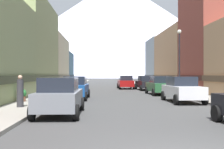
{
  "coord_description": "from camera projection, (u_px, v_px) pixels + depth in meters",
  "views": [
    {
      "loc": [
        -1.95,
        -5.64,
        1.93
      ],
      "look_at": [
        -0.31,
        29.09,
        1.92
      ],
      "focal_mm": 44.32,
      "sensor_mm": 36.0,
      "label": 1
    }
  ],
  "objects": [
    {
      "name": "storefront_left_4",
      "position": [
        49.0,
        69.0,
        56.1
      ],
      "size": [
        9.65,
        8.84,
        6.34
      ],
      "color": "slate",
      "rests_on": "ground"
    },
    {
      "name": "sidewalk_left",
      "position": [
        70.0,
        87.0,
        40.4
      ],
      "size": [
        2.5,
        100.0,
        0.15
      ],
      "primitive_type": "cube",
      "color": "gray",
      "rests_on": "ground"
    },
    {
      "name": "storefront_right_3",
      "position": [
        188.0,
        60.0,
        40.49
      ],
      "size": [
        7.48,
        13.92,
        8.34
      ],
      "color": "tan",
      "rests_on": "ground"
    },
    {
      "name": "potted_plant_0",
      "position": [
        22.0,
        95.0,
        18.18
      ],
      "size": [
        0.54,
        0.54,
        0.82
      ],
      "color": "brown",
      "rests_on": "sidewalk_left"
    },
    {
      "name": "car_right_1",
      "position": [
        182.0,
        89.0,
        19.1
      ],
      "size": [
        2.11,
        4.42,
        1.78
      ],
      "color": "silver",
      "rests_on": "ground"
    },
    {
      "name": "car_driving_0",
      "position": [
        126.0,
        82.0,
        36.92
      ],
      "size": [
        2.06,
        4.4,
        1.78
      ],
      "color": "#9E1111",
      "rests_on": "ground"
    },
    {
      "name": "sidewalk_right",
      "position": [
        154.0,
        87.0,
        40.98
      ],
      "size": [
        2.5,
        100.0,
        0.15
      ],
      "primitive_type": "cube",
      "color": "gray",
      "rests_on": "ground"
    },
    {
      "name": "car_left_1",
      "position": [
        75.0,
        88.0,
        21.55
      ],
      "size": [
        2.17,
        4.45,
        1.78
      ],
      "color": "#19478C",
      "rests_on": "ground"
    },
    {
      "name": "storefront_right_2",
      "position": [
        222.0,
        41.0,
        29.18
      ],
      "size": [
        7.45,
        8.07,
        11.39
      ],
      "color": "brown",
      "rests_on": "ground"
    },
    {
      "name": "streetlamp_right",
      "position": [
        179.0,
        52.0,
        25.08
      ],
      "size": [
        0.36,
        0.36,
        5.86
      ],
      "color": "black",
      "rests_on": "sidewalk_right"
    },
    {
      "name": "storefront_right_4",
      "position": [
        169.0,
        63.0,
        52.12
      ],
      "size": [
        7.77,
        8.9,
        8.58
      ],
      "color": "#99A5B2",
      "rests_on": "ground"
    },
    {
      "name": "car_right_2",
      "position": [
        160.0,
        85.0,
        26.18
      ],
      "size": [
        2.14,
        4.44,
        1.78
      ],
      "color": "#265933",
      "rests_on": "ground"
    },
    {
      "name": "storefront_left_3",
      "position": [
        40.0,
        63.0,
        44.33
      ],
      "size": [
        8.24,
        13.58,
        7.92
      ],
      "color": "beige",
      "rests_on": "ground"
    },
    {
      "name": "mountain_backdrop",
      "position": [
        116.0,
        28.0,
        266.13
      ],
      "size": [
        256.81,
        256.81,
        94.5
      ],
      "primitive_type": "cone",
      "color": "silver",
      "rests_on": "ground"
    },
    {
      "name": "car_right_3",
      "position": [
        146.0,
        83.0,
        33.96
      ],
      "size": [
        2.25,
        4.48,
        1.78
      ],
      "color": "black",
      "rests_on": "ground"
    },
    {
      "name": "storefront_left_2",
      "position": [
        15.0,
        49.0,
        30.75
      ],
      "size": [
        7.81,
        13.41,
        9.94
      ],
      "color": "#8C9966",
      "rests_on": "ground"
    },
    {
      "name": "pedestrian_0",
      "position": [
        20.0,
        92.0,
        15.07
      ],
      "size": [
        0.36,
        0.36,
        1.74
      ],
      "color": "#333338",
      "rests_on": "sidewalk_left"
    },
    {
      "name": "car_left_0",
      "position": [
        60.0,
        96.0,
        13.04
      ],
      "size": [
        2.1,
        4.42,
        1.78
      ],
      "color": "slate",
      "rests_on": "ground"
    }
  ]
}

